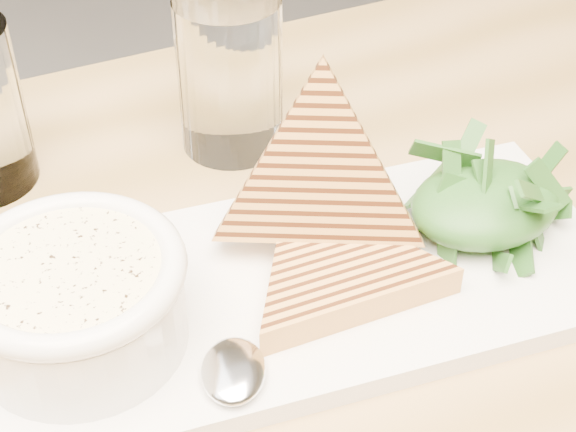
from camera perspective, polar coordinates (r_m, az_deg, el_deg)
name	(u,v)px	position (r m, az deg, el deg)	size (l,w,h in m)	color
table_top	(317,422)	(0.52, 1.88, -13.16)	(1.26, 0.84, 0.04)	#A07B48
table_leg_br	(569,237)	(1.25, 17.69, -1.28)	(0.06, 0.06, 0.69)	#A07B48
platter	(302,286)	(0.56, 0.89, -4.57)	(0.40, 0.18, 0.01)	silver
soup_bowl	(78,310)	(0.51, -13.43, -5.94)	(0.12, 0.12, 0.05)	silver
soup	(70,272)	(0.49, -13.93, -3.56)	(0.10, 0.10, 0.01)	#F5E2A2
bowl_rim	(69,270)	(0.49, -13.97, -3.39)	(0.13, 0.13, 0.01)	silver
sandwich_flat	(336,271)	(0.54, 3.13, -3.59)	(0.15, 0.15, 0.02)	#BD823D
sandwich_lean	(320,181)	(0.54, 2.06, 2.30)	(0.15, 0.15, 0.08)	#BD823D
salad_base	(485,204)	(0.59, 12.62, 0.78)	(0.10, 0.08, 0.04)	#134513
arugula_pile	(487,195)	(0.59, 12.72, 1.34)	(0.11, 0.10, 0.05)	#376226
spoon_bowl	(233,370)	(0.49, -3.55, -9.94)	(0.04, 0.05, 0.01)	silver
glass_far	(230,75)	(0.66, -3.77, 9.10)	(0.08, 0.08, 0.12)	white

